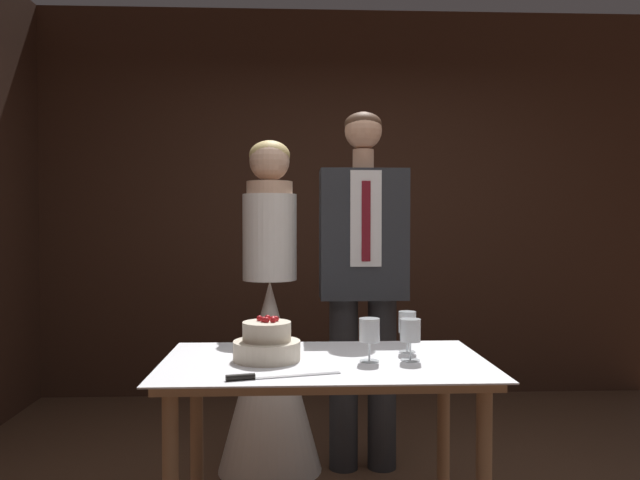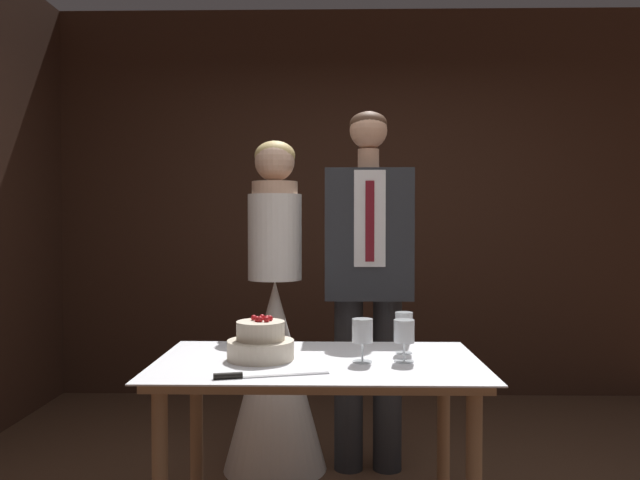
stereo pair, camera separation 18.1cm
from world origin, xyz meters
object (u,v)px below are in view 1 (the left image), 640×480
(cake_table, at_px, (325,384))
(cake_knife, at_px, (262,376))
(bride, at_px, (270,349))
(wine_glass_near, at_px, (369,331))
(groom, at_px, (363,271))
(wine_glass_middle, at_px, (407,323))
(tiered_cake, at_px, (267,344))
(wine_glass_far, at_px, (410,333))

(cake_table, height_order, cake_knife, cake_knife)
(cake_knife, height_order, bride, bride)
(wine_glass_near, distance_m, groom, 0.86)
(wine_glass_middle, distance_m, bride, 0.93)
(tiered_cake, xyz_separation_m, groom, (0.47, 0.80, 0.22))
(tiered_cake, xyz_separation_m, wine_glass_far, (0.56, -0.03, 0.05))
(wine_glass_middle, xyz_separation_m, bride, (-0.59, 0.68, -0.24))
(bride, bearing_deg, cake_knife, -89.47)
(tiered_cake, relative_size, wine_glass_middle, 1.55)
(cake_table, relative_size, wine_glass_far, 7.75)
(wine_glass_middle, bearing_deg, wine_glass_near, -136.98)
(cake_knife, height_order, groom, groom)
(wine_glass_near, height_order, wine_glass_middle, wine_glass_middle)
(cake_table, distance_m, cake_knife, 0.38)
(tiered_cake, relative_size, wine_glass_far, 1.61)
(wine_glass_near, xyz_separation_m, wine_glass_far, (0.16, 0.01, -0.01))
(wine_glass_near, xyz_separation_m, wine_glass_middle, (0.18, 0.17, 0.00))
(bride, bearing_deg, tiered_cake, -88.80)
(tiered_cake, xyz_separation_m, wine_glass_middle, (0.58, 0.13, 0.06))
(cake_table, height_order, bride, bride)
(cake_knife, xyz_separation_m, wine_glass_middle, (0.58, 0.42, 0.11))
(groom, bearing_deg, tiered_cake, -120.37)
(wine_glass_middle, distance_m, groom, 0.70)
(wine_glass_near, distance_m, wine_glass_far, 0.16)
(wine_glass_middle, bearing_deg, groom, 99.09)
(wine_glass_far, distance_m, groom, 0.86)
(wine_glass_near, height_order, wine_glass_far, wine_glass_near)
(cake_table, distance_m, wine_glass_near, 0.28)
(wine_glass_near, bearing_deg, groom, 85.16)
(bride, bearing_deg, cake_table, -73.27)
(bride, height_order, groom, groom)
(tiered_cake, distance_m, groom, 0.96)
(bride, bearing_deg, wine_glass_far, -55.40)
(bride, bearing_deg, wine_glass_near, -63.79)
(cake_table, distance_m, tiered_cake, 0.28)
(wine_glass_middle, height_order, wine_glass_far, wine_glass_middle)
(cake_table, xyz_separation_m, groom, (0.24, 0.81, 0.38))
(wine_glass_near, relative_size, wine_glass_middle, 0.99)
(wine_glass_far, bearing_deg, wine_glass_middle, 83.57)
(wine_glass_middle, height_order, groom, groom)
(cake_table, bearing_deg, wine_glass_far, -4.53)
(tiered_cake, distance_m, cake_knife, 0.30)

